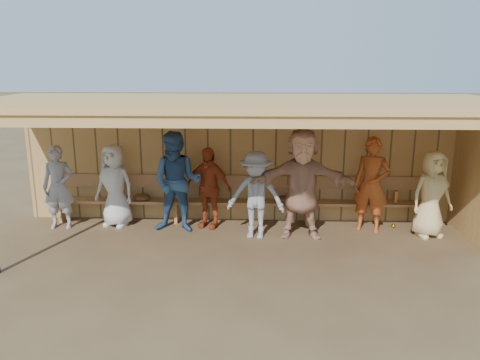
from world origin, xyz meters
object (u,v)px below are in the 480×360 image
player_c (177,182)px  player_g (371,185)px  player_b (115,186)px  player_d (208,188)px  bench (241,196)px  player_e (256,195)px  player_a (59,187)px  player_h (432,194)px  player_f (302,183)px

player_c → player_g: 3.61m
player_b → player_d: size_ratio=1.03×
player_b → player_c: (1.25, -0.25, 0.14)m
player_b → bench: (2.43, 0.31, -0.27)m
player_e → player_a: bearing=-176.7°
player_b → player_g: 4.86m
player_a → player_h: bearing=-5.6°
player_b → player_g: bearing=14.7°
player_b → player_c: 1.28m
player_c → player_a: bearing=-177.1°
player_d → player_h: size_ratio=0.98×
player_b → player_g: player_g is taller
player_c → player_g: size_ratio=1.06×
player_a → player_f: (4.56, -0.30, 0.20)m
player_c → player_f: (2.28, -0.22, 0.06)m
player_f → player_h: bearing=4.5°
player_g → player_f: bearing=-143.8°
player_c → player_d: (0.55, 0.25, -0.16)m
player_e → player_h: size_ratio=1.00×
player_a → player_b: 1.04m
player_a → bench: player_a is taller
player_h → player_d: bearing=159.1°
player_h → player_a: bearing=162.5°
player_f → player_c: bearing=176.2°
player_f → player_g: 1.38m
player_e → player_f: player_f is taller
player_d → bench: bearing=45.0°
player_g → bench: size_ratio=0.24×
player_f → player_h: 2.35m
player_e → bench: 0.93m
player_a → player_e: (3.73, -0.37, -0.01)m
player_d → bench: player_d is taller
player_b → player_h: 5.89m
player_f → player_h: size_ratio=1.26×
player_b → player_f: size_ratio=0.80×
player_f → player_h: player_f is taller
player_c → player_e: 1.50m
player_a → player_h: (6.90, -0.19, -0.01)m
player_c → player_f: size_ratio=0.94×
player_c → player_f: 2.29m
player_a → player_e: bearing=-9.6°
player_b → player_c: player_c is taller
player_e → bench: (-0.29, 0.84, -0.27)m
player_f → bench: (-1.11, 0.78, -0.47)m
player_g → player_b: bearing=-160.6°
player_d → player_h: player_h is taller
player_b → bench: 2.46m
player_d → player_e: bearing=-11.5°
player_e → player_g: (2.14, 0.44, 0.10)m
player_g → bench: bearing=-168.9°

